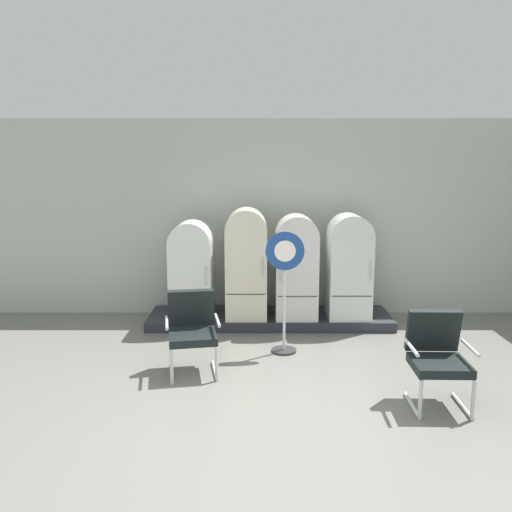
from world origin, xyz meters
TOP-DOWN VIEW (x-y plane):
  - ground at (0.00, 0.00)m, footprint 12.00×10.00m
  - back_wall at (0.00, 3.66)m, footprint 11.76×0.12m
  - display_plinth at (0.00, 3.02)m, footprint 3.62×0.95m
  - refrigerator_0 at (-1.15, 2.94)m, footprint 0.61×0.72m
  - refrigerator_1 at (-0.35, 2.91)m, footprint 0.60×0.67m
  - refrigerator_2 at (0.38, 2.90)m, footprint 0.61×0.65m
  - refrigerator_3 at (1.15, 2.92)m, footprint 0.61×0.68m
  - armchair_left at (-0.95, 1.19)m, footprint 0.68×0.71m
  - armchair_right at (1.61, 0.33)m, footprint 0.62×0.64m
  - sign_stand at (0.15, 1.80)m, footprint 0.49×0.32m

SIDE VIEW (x-z plane):
  - ground at x=0.00m, z-range -0.05..0.00m
  - display_plinth at x=0.00m, z-range 0.00..0.15m
  - armchair_left at x=-0.95m, z-range 0.06..1.00m
  - armchair_right at x=1.61m, z-range 0.06..1.00m
  - sign_stand at x=0.15m, z-range 0.02..1.59m
  - refrigerator_0 at x=-1.15m, z-range 0.19..1.61m
  - refrigerator_2 at x=0.38m, z-range 0.19..1.71m
  - refrigerator_3 at x=1.15m, z-range 0.20..1.72m
  - refrigerator_1 at x=-0.35m, z-range 0.20..1.81m
  - back_wall at x=0.00m, z-range 0.01..3.08m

